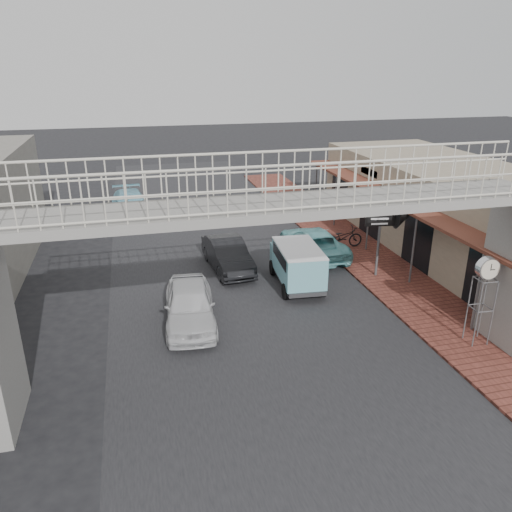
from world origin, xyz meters
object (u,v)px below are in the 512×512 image
white_hatchback (190,305)px  arrow_sign (400,215)px  angkot_van (297,260)px  angkot_far (130,204)px  motorcycle_far (306,206)px  motorcycle_near (343,237)px  street_clock (487,272)px  angkot_curb (313,242)px  dark_sedan (228,255)px

white_hatchback → arrow_sign: (8.90, 1.93, 2.01)m
arrow_sign → angkot_van: bearing=-172.4°
angkot_far → motorcycle_far: angkot_far is taller
angkot_far → motorcycle_near: bearing=-45.0°
street_clock → angkot_curb: bearing=107.6°
motorcycle_far → motorcycle_near: bearing=171.5°
angkot_far → motorcycle_near: 12.98m
angkot_curb → street_clock: bearing=103.7°
dark_sedan → arrow_sign: arrow_sign is taller
motorcycle_near → motorcycle_far: 5.97m
white_hatchback → motorcycle_near: 9.86m
motorcycle_near → arrow_sign: arrow_sign is taller
angkot_van → motorcycle_far: 10.19m
angkot_curb → motorcycle_near: angkot_curb is taller
motorcycle_far → arrow_sign: arrow_sign is taller
motorcycle_near → angkot_far: bearing=49.0°
white_hatchback → street_clock: 9.61m
angkot_curb → street_clock: street_clock is taller
white_hatchback → dark_sedan: white_hatchback is taller
angkot_curb → arrow_sign: size_ratio=1.45×
angkot_far → arrow_sign: 16.25m
street_clock → arrow_sign: 5.58m
angkot_van → arrow_sign: (4.31, -0.16, 1.62)m
white_hatchback → dark_sedan: size_ratio=1.02×
dark_sedan → motorcycle_near: dark_sedan is taller
angkot_far → angkot_van: angkot_van is taller
angkot_far → motorcycle_near: angkot_far is taller
white_hatchback → arrow_sign: size_ratio=1.29×
angkot_curb → motorcycle_far: bearing=-107.6°
angkot_curb → motorcycle_near: size_ratio=2.38×
street_clock → arrow_sign: size_ratio=0.90×
angkot_curb → motorcycle_near: 1.76m
white_hatchback → angkot_curb: white_hatchback is taller
angkot_far → angkot_van: bearing=-66.5°
white_hatchback → motorcycle_far: bearing=59.2°
white_hatchback → motorcycle_far: size_ratio=2.68×
angkot_van → angkot_far: bearing=122.4°
angkot_van → white_hatchback: bearing=-151.0°
angkot_far → arrow_sign: size_ratio=1.51×
white_hatchback → angkot_van: 5.06m
angkot_curb → motorcycle_far: 6.68m
angkot_far → motorcycle_far: 10.39m
white_hatchback → angkot_curb: bearing=43.8°
motorcycle_near → arrow_sign: size_ratio=0.61×
arrow_sign → street_clock: bearing=-82.2°
street_clock → white_hatchback: bearing=160.3°
dark_sedan → angkot_van: (2.37, -2.42, 0.42)m
motorcycle_near → street_clock: (0.60, -9.24, 1.90)m
angkot_curb → street_clock: size_ratio=1.61×
motorcycle_near → street_clock: size_ratio=0.68×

